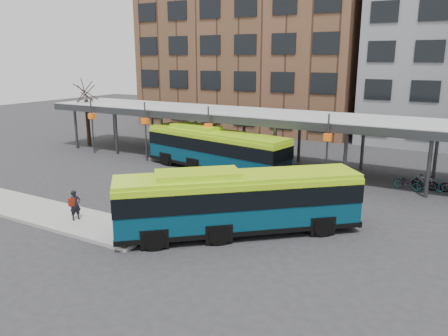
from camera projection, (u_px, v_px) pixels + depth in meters
ground at (162, 215)px, 23.49m from camera, size 120.00×120.00×0.00m
boarding_island at (46, 213)px, 23.59m from camera, size 14.00×3.00×0.18m
canopy at (263, 116)px, 33.38m from camera, size 40.00×6.53×4.80m
tree at (88, 120)px, 41.65m from camera, size 1.64×1.64×5.60m
building_brick at (256, 34)px, 52.53m from camera, size 26.00×14.00×22.00m
bus_front at (237, 200)px, 20.70m from camera, size 10.35×9.49×3.20m
bus_rear at (215, 148)px, 32.34m from camera, size 12.17×4.65×3.28m
pedestrian at (75, 205)px, 22.19m from camera, size 0.54×0.66×1.56m
bike_rack at (440, 186)px, 27.35m from camera, size 5.81×1.58×0.96m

